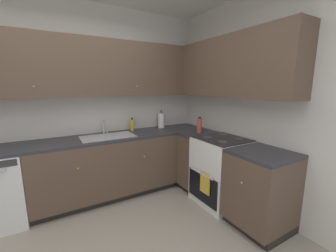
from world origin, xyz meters
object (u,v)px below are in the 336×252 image
(oil_bottle, at_px, (199,125))
(paper_towel_roll, at_px, (161,120))
(soap_bottle, at_px, (132,125))
(oven_range, at_px, (221,170))

(oil_bottle, bearing_deg, paper_towel_roll, 117.38)
(soap_bottle, bearing_deg, paper_towel_roll, -2.28)
(oven_range, relative_size, soap_bottle, 5.09)
(paper_towel_roll, relative_size, oil_bottle, 1.28)
(soap_bottle, xyz_separation_m, oil_bottle, (0.82, -0.63, 0.02))
(soap_bottle, distance_m, oil_bottle, 1.04)
(soap_bottle, height_order, paper_towel_roll, paper_towel_roll)
(soap_bottle, relative_size, paper_towel_roll, 0.67)
(oven_range, bearing_deg, paper_towel_roll, 107.18)
(paper_towel_roll, bearing_deg, oven_range, -72.82)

